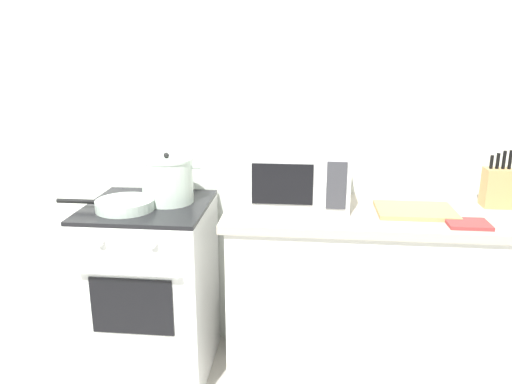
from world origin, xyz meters
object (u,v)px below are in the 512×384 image
at_px(frying_pan, 124,205).
at_px(microwave, 296,175).
at_px(cutting_board, 415,211).
at_px(knife_block, 497,187).
at_px(stove, 152,288).
at_px(stock_pot, 168,180).
at_px(oven_mitt, 468,224).

xyz_separation_m(frying_pan, microwave, (0.82, 0.17, 0.12)).
xyz_separation_m(cutting_board, knife_block, (0.41, 0.14, 0.09)).
xyz_separation_m(stove, stock_pot, (0.10, 0.05, 0.57)).
height_order(frying_pan, cutting_board, frying_pan).
relative_size(stock_pot, oven_mitt, 1.91).
xyz_separation_m(cutting_board, oven_mitt, (0.19, -0.16, -0.00)).
bearing_deg(knife_block, stove, -175.28).
bearing_deg(knife_block, oven_mitt, -125.76).
distance_m(frying_pan, cutting_board, 1.39).
xyz_separation_m(microwave, oven_mitt, (0.76, -0.24, -0.14)).
bearing_deg(stove, oven_mitt, -6.07).
distance_m(cutting_board, knife_block, 0.44).
height_order(stock_pot, frying_pan, stock_pot).
relative_size(stove, frying_pan, 1.92).
height_order(stove, frying_pan, frying_pan).
height_order(cutting_board, knife_block, knife_block).
bearing_deg(cutting_board, oven_mitt, -39.61).
relative_size(frying_pan, knife_block, 1.70).
distance_m(microwave, cutting_board, 0.59).
bearing_deg(microwave, oven_mitt, -17.45).
bearing_deg(cutting_board, stock_pot, 177.48).
bearing_deg(stock_pot, frying_pan, -140.73).
xyz_separation_m(stove, microwave, (0.74, 0.08, 0.61)).
bearing_deg(microwave, cutting_board, -7.88).
distance_m(stock_pot, cutting_board, 1.21).
relative_size(frying_pan, oven_mitt, 2.66).
xyz_separation_m(stock_pot, microwave, (0.64, 0.03, 0.04)).
bearing_deg(stove, knife_block, 4.72).
bearing_deg(stove, frying_pan, -132.12).
height_order(stock_pot, cutting_board, stock_pot).
bearing_deg(stove, microwave, 6.14).
relative_size(stock_pot, frying_pan, 0.72).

